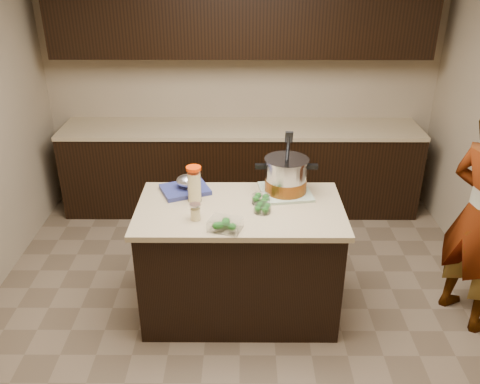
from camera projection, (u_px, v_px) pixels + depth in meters
name	position (u px, v px, depth m)	size (l,w,h in m)	color
ground_plane	(240.00, 308.00, 3.97)	(4.00, 4.00, 0.00)	brown
room_shell	(240.00, 94.00, 3.20)	(4.04, 4.04, 2.72)	tan
back_cabinets	(241.00, 122.00, 5.10)	(3.60, 0.63, 2.33)	black
island	(240.00, 260.00, 3.77)	(1.46, 0.81, 0.90)	black
dish_towel	(285.00, 192.00, 3.76)	(0.36, 0.36, 0.02)	#6D9363
stock_pot	(286.00, 177.00, 3.71)	(0.46, 0.32, 0.46)	#B7B7BC
lemonade_pitcher	(194.00, 185.00, 3.61)	(0.11, 0.11, 0.26)	#E0CC89
mason_jar	(195.00, 212.00, 3.39)	(0.09, 0.09, 0.12)	#E0CC89
broccoli_tub_left	(261.00, 200.00, 3.61)	(0.16, 0.16, 0.06)	silver
broccoli_tub_right	(262.00, 209.00, 3.49)	(0.14, 0.14, 0.06)	silver
broccoli_tub_rect	(225.00, 225.00, 3.28)	(0.24, 0.20, 0.07)	silver
blue_tray	(186.00, 186.00, 3.77)	(0.41, 0.38, 0.13)	navy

